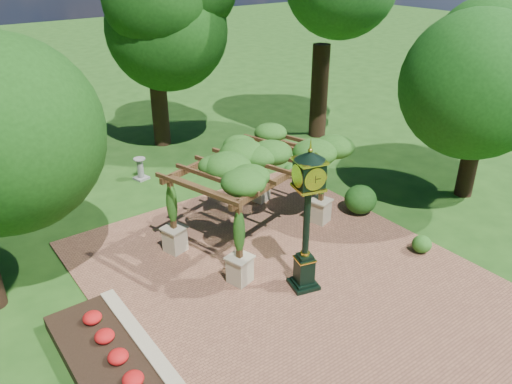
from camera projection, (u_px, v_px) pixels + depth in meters
ground at (310, 296)px, 13.76m from camera, size 120.00×120.00×0.00m
brick_plaza at (287, 278)px, 14.47m from camera, size 10.00×12.00×0.04m
border_wall at (148, 352)px, 11.58m from camera, size 0.35×5.00×0.40m
flower_bed at (111, 371)px, 11.11m from camera, size 1.50×5.00×0.36m
pedestal_clock at (307, 209)px, 13.00m from camera, size 1.00×1.00×4.17m
pergola at (251, 163)px, 15.40m from camera, size 5.74×4.42×3.19m
sundial at (141, 170)px, 20.39m from camera, size 0.62×0.62×0.92m
shrub_front at (422, 244)px, 15.54m from camera, size 0.61×0.61×0.55m
shrub_mid at (360, 199)px, 17.73m from camera, size 1.48×1.48×1.03m
shrub_back at (291, 171)px, 20.54m from camera, size 0.77×0.77×0.56m
tree_north at (151, 6)px, 21.41m from camera, size 5.05×5.05×9.21m
tree_east_near at (491, 56)px, 16.97m from camera, size 4.70×4.70×7.69m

